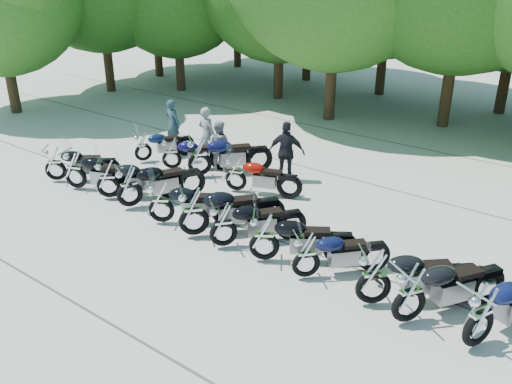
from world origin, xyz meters
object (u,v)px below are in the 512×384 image
Objects in this scene: motorcycle_11 at (481,314)px; motorcycle_15 at (200,155)px; motorcycle_7 at (264,236)px; rider_3 at (207,135)px; motorcycle_3 at (129,185)px; motorcycle_5 at (194,210)px; motorcycle_16 at (236,172)px; motorcycle_14 at (171,152)px; rider_0 at (173,124)px; motorcycle_4 at (161,201)px; motorcycle_10 at (410,292)px; motorcycle_1 at (75,168)px; motorcycle_0 at (55,162)px; rider_2 at (287,152)px; motorcycle_8 at (306,254)px; motorcycle_2 at (108,178)px; motorcycle_9 at (374,275)px; rider_1 at (219,146)px; motorcycle_6 at (223,223)px; motorcycle_13 at (143,146)px.

motorcycle_11 is 0.98× the size of motorcycle_15.
motorcycle_7 is 6.59m from rider_3.
motorcycle_3 is 4.01m from rider_3.
motorcycle_5 is at bearing 128.44° from rider_3.
motorcycle_16 is 1.18× the size of rider_3.
motorcycle_16 is at bearing -132.32° from motorcycle_14.
rider_0 reaches higher than motorcycle_7.
motorcycle_16 is (0.24, 2.68, -0.03)m from motorcycle_4.
motorcycle_5 is at bearing -125.11° from motorcycle_4.
motorcycle_3 is at bearing 162.88° from motorcycle_14.
motorcycle_16 is at bearing 8.48° from motorcycle_10.
rider_3 is at bearing -40.40° from motorcycle_1.
motorcycle_15 is 1.40m from rider_3.
rider_0 is at bearing -14.80° from motorcycle_1.
motorcycle_0 is at bearing 86.59° from rider_0.
motorcycle_11 is (6.66, -0.00, -0.01)m from motorcycle_5.
rider_2 is at bearing -178.67° from rider_0.
motorcycle_1 is at bearing 20.94° from rider_2.
motorcycle_14 is (-6.72, 2.75, 0.00)m from motorcycle_8.
rider_2 reaches higher than motorcycle_8.
rider_0 is at bearing 7.74° from motorcycle_4.
motorcycle_7 is at bearing -154.99° from motorcycle_3.
motorcycle_4 is at bearing 117.31° from rider_3.
motorcycle_2 is 0.93× the size of motorcycle_10.
motorcycle_3 is at bearing -107.65° from motorcycle_1.
rider_2 is at bearing -79.42° from motorcycle_2.
rider_3 is at bearing 38.81° from motorcycle_16.
motorcycle_3 is 0.95× the size of motorcycle_15.
motorcycle_9 is at bearing 153.07° from rider_3.
motorcycle_15 is (-7.91, 2.99, 0.03)m from motorcycle_10.
motorcycle_5 is 1.20× the size of motorcycle_14.
motorcycle_1 is 4.63m from motorcycle_16.
motorcycle_1 is 4.42m from rider_0.
rider_2 reaches higher than motorcycle_0.
motorcycle_8 is 7.51m from rider_3.
rider_1 is at bearing 157.47° from rider_3.
rider_1 is (-2.43, 3.76, 0.08)m from motorcycle_5.
rider_2 reaches higher than motorcycle_6.
motorcycle_3 reaches higher than motorcycle_13.
rider_1 reaches higher than motorcycle_7.
motorcycle_3 is 4.68m from rider_2.
motorcycle_8 is (1.11, -0.03, -0.06)m from motorcycle_7.
rider_2 is (5.48, 4.18, 0.31)m from motorcycle_0.
motorcycle_2 reaches higher than motorcycle_16.
motorcycle_16 is 1.71m from rider_2.
rider_3 reaches higher than motorcycle_4.
motorcycle_16 is at bearing 8.12° from motorcycle_8.
rider_2 reaches higher than motorcycle_11.
motorcycle_4 is at bearing -135.34° from motorcycle_2.
motorcycle_4 is at bearing 47.72° from motorcycle_9.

